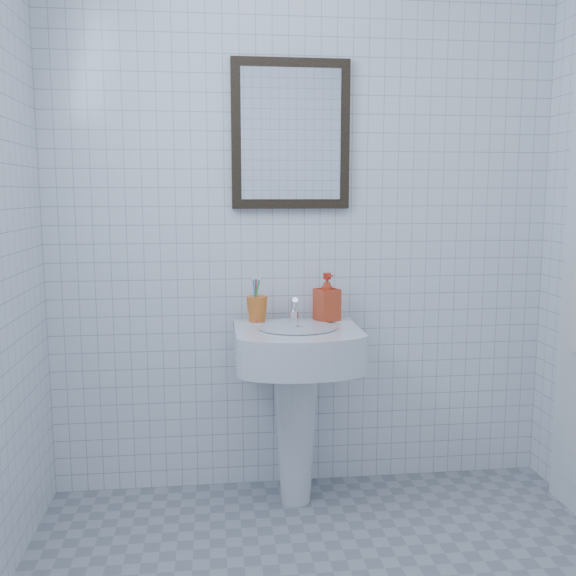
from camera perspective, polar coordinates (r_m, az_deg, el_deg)
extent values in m
cube|color=white|center=(2.79, 1.47, 7.29)|extent=(2.20, 0.02, 2.50)
cone|color=silver|center=(2.77, 0.68, -12.51)|extent=(0.20, 0.20, 0.63)
cube|color=silver|center=(2.62, 0.83, -5.21)|extent=(0.50, 0.36, 0.15)
cube|color=silver|center=(2.74, 0.44, -3.16)|extent=(0.50, 0.09, 0.03)
cylinder|color=silver|center=(2.57, 0.91, -3.52)|extent=(0.31, 0.31, 0.01)
cylinder|color=silver|center=(2.71, 0.50, -2.52)|extent=(0.04, 0.04, 0.04)
cylinder|color=silver|center=(2.69, 0.54, -1.46)|extent=(0.02, 0.09, 0.07)
cylinder|color=silver|center=(2.72, 0.45, -1.71)|extent=(0.03, 0.04, 0.08)
imported|color=red|center=(2.72, 3.48, -0.80)|extent=(0.12, 0.12, 0.20)
cube|color=black|center=(2.78, 0.24, 13.48)|extent=(0.50, 0.04, 0.62)
cube|color=white|center=(2.76, 0.29, 13.52)|extent=(0.42, 0.00, 0.54)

